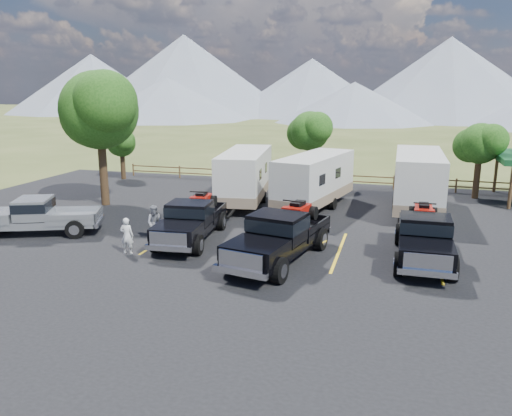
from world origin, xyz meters
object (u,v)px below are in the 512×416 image
(rig_center, at_px, (280,235))
(trailer_left, at_px, (245,176))
(rig_left, at_px, (192,219))
(person_a, at_px, (127,236))
(trailer_center, at_px, (315,181))
(pickup_silver, at_px, (38,216))
(trailer_right, at_px, (418,181))
(rig_right, at_px, (424,236))
(tree_big_nw, at_px, (99,110))
(person_b, at_px, (155,223))

(rig_center, bearing_deg, trailer_left, 126.29)
(rig_left, bearing_deg, person_a, -130.12)
(rig_left, height_order, trailer_center, trailer_center)
(rig_left, height_order, person_a, rig_left)
(rig_center, xyz_separation_m, trailer_left, (-4.38, 9.35, 0.59))
(pickup_silver, bearing_deg, rig_center, 65.30)
(trailer_center, relative_size, pickup_silver, 1.45)
(rig_center, xyz_separation_m, trailer_right, (5.50, 9.98, 0.68))
(rig_right, xyz_separation_m, trailer_center, (-5.74, 7.61, 0.61))
(trailer_left, bearing_deg, pickup_silver, -137.90)
(tree_big_nw, bearing_deg, person_b, -42.37)
(trailer_right, bearing_deg, trailer_center, -172.70)
(rig_right, bearing_deg, pickup_silver, -176.04)
(pickup_silver, relative_size, person_b, 3.76)
(rig_left, height_order, person_b, rig_left)
(rig_right, bearing_deg, person_b, -177.22)
(tree_big_nw, relative_size, pickup_silver, 1.28)
(rig_center, relative_size, person_b, 4.25)
(rig_left, distance_m, trailer_right, 13.09)
(rig_center, distance_m, pickup_silver, 11.90)
(rig_left, height_order, pickup_silver, rig_left)
(trailer_left, height_order, trailer_right, trailer_right)
(rig_center, distance_m, person_a, 6.44)
(pickup_silver, distance_m, person_b, 5.82)
(rig_right, relative_size, trailer_left, 0.69)
(person_b, bearing_deg, person_a, -107.05)
(person_a, bearing_deg, trailer_center, -128.47)
(trailer_right, height_order, pickup_silver, trailer_right)
(trailer_right, relative_size, pickup_silver, 1.56)
(trailer_center, bearing_deg, tree_big_nw, -155.96)
(trailer_left, height_order, person_a, trailer_left)
(trailer_left, distance_m, pickup_silver, 11.70)
(rig_right, bearing_deg, trailer_center, 126.94)
(tree_big_nw, xyz_separation_m, rig_right, (17.93, -5.12, -4.55))
(rig_right, height_order, trailer_center, trailer_center)
(tree_big_nw, xyz_separation_m, trailer_right, (17.86, 3.21, -3.81))
(trailer_left, relative_size, person_a, 5.87)
(rig_center, bearing_deg, rig_left, 171.57)
(tree_big_nw, distance_m, trailer_right, 18.54)
(person_b, bearing_deg, trailer_right, 27.62)
(rig_right, height_order, trailer_right, trailer_right)
(trailer_center, bearing_deg, rig_center, -76.39)
(rig_left, distance_m, pickup_silver, 7.45)
(trailer_left, xyz_separation_m, person_a, (-1.98, -10.34, -0.87))
(rig_center, height_order, rig_right, rig_center)
(trailer_center, relative_size, person_a, 5.72)
(rig_center, height_order, trailer_center, trailer_center)
(rig_left, relative_size, rig_right, 0.99)
(rig_center, xyz_separation_m, trailer_center, (-0.18, 9.26, 0.55))
(trailer_center, distance_m, person_a, 12.00)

